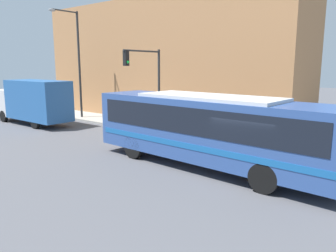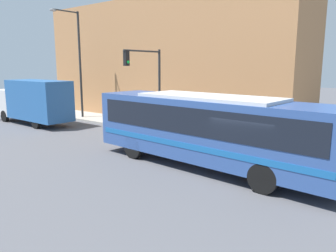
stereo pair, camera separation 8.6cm
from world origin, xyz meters
name	(u,v)px [view 1 (the left image)]	position (x,y,z in m)	size (l,w,h in m)	color
ground_plane	(251,180)	(0.00, 0.00, 0.00)	(120.00, 120.00, 0.00)	#515156
sidewalk	(71,114)	(6.03, 20.00, 0.08)	(3.06, 70.00, 0.15)	#A8A399
building_facade	(165,61)	(10.56, 12.70, 4.81)	(6.00, 23.41, 9.62)	#B27A4C
city_bus	(208,126)	(0.34, 2.17, 1.85)	(3.20, 11.51, 3.17)	#2D4C8C
delivery_truck	(32,101)	(1.47, 18.37, 1.79)	(2.23, 7.90, 3.33)	#265999
fire_hydrant	(198,130)	(5.10, 5.79, 0.48)	(0.23, 0.31, 0.67)	gold
traffic_light_pole	(148,76)	(4.13, 9.00, 3.78)	(3.28, 0.35, 5.29)	#2D2D2D
parking_meter	(172,119)	(5.10, 7.81, 0.97)	(0.14, 0.14, 1.19)	#2D2D2D
street_lamp	(76,57)	(5.05, 17.57, 5.11)	(2.59, 0.28, 8.50)	#2D2D2D
pedestrian_near_corner	(170,116)	(6.10, 8.70, 0.99)	(0.34, 0.34, 1.65)	slate
pedestrian_mid_block	(242,121)	(6.66, 3.58, 1.11)	(0.34, 0.34, 1.86)	slate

